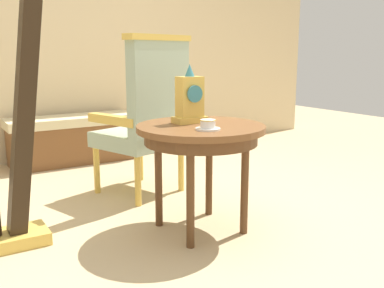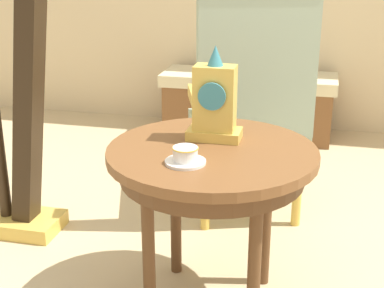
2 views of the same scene
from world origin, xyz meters
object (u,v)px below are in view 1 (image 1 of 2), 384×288
(teacup_left, at_px, (208,125))
(mantel_clock, at_px, (190,100))
(harp, at_px, (13,114))
(window_bench, at_px, (74,139))
(armchair, at_px, (148,114))
(side_table, at_px, (201,138))

(teacup_left, xyz_separation_m, mantel_clock, (0.04, 0.25, 0.11))
(mantel_clock, height_order, harp, harp)
(harp, xyz_separation_m, window_bench, (0.79, 1.64, -0.49))
(armchair, height_order, harp, harp)
(armchair, distance_m, window_bench, 1.32)
(mantel_clock, distance_m, harp, 0.95)
(side_table, height_order, armchair, armchair)
(side_table, bearing_deg, harp, 159.18)
(armchair, xyz_separation_m, harp, (-0.96, -0.39, 0.12))
(side_table, bearing_deg, armchair, 87.47)
(teacup_left, height_order, mantel_clock, mantel_clock)
(side_table, distance_m, teacup_left, 0.19)
(mantel_clock, relative_size, harp, 0.19)
(side_table, xyz_separation_m, mantel_clock, (-0.01, 0.10, 0.21))
(side_table, relative_size, window_bench, 0.61)
(window_bench, bearing_deg, side_table, -86.07)
(teacup_left, distance_m, armchair, 0.90)
(mantel_clock, relative_size, window_bench, 0.28)
(teacup_left, relative_size, mantel_clock, 0.39)
(window_bench, bearing_deg, mantel_clock, -86.24)
(side_table, bearing_deg, mantel_clock, 97.10)
(teacup_left, xyz_separation_m, window_bench, (-0.08, 2.15, -0.42))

